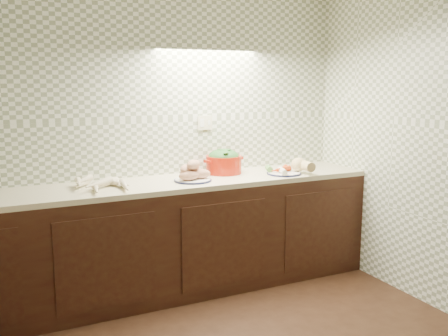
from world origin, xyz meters
name	(u,v)px	position (x,y,z in m)	size (l,w,h in m)	color
room	(248,91)	(0.00, 0.00, 1.63)	(3.60, 3.60, 2.60)	black
counter	(87,295)	(-0.68, 0.68, 0.45)	(3.60, 3.60, 0.90)	black
parsnip_pile	(102,184)	(-0.40, 1.47, 0.93)	(0.39, 0.40, 0.08)	beige
sweet_potato_plate	(192,173)	(0.29, 1.45, 0.96)	(0.30, 0.29, 0.17)	#14173D
onion_bowl	(190,172)	(0.34, 1.62, 0.94)	(0.13, 0.13, 0.10)	black
dutch_oven	(224,161)	(0.65, 1.63, 1.00)	(0.37, 0.35, 0.21)	#AC1E0A
veg_plate	(290,168)	(1.15, 1.38, 0.95)	(0.37, 0.31, 0.13)	#14173D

